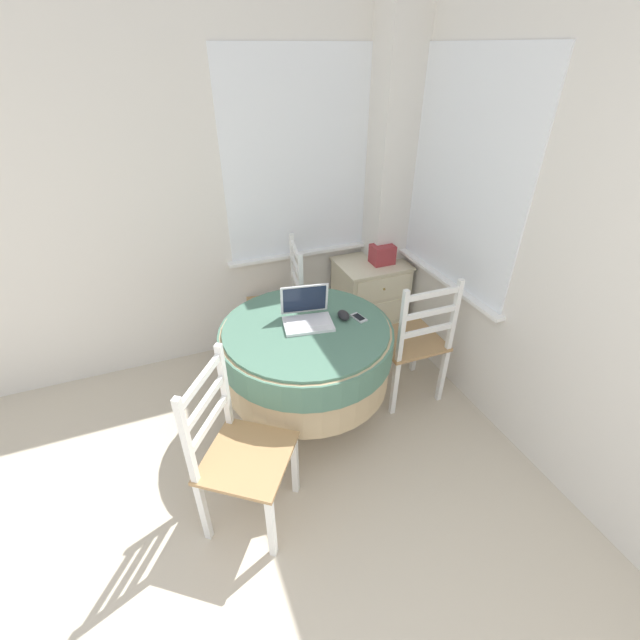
{
  "coord_description": "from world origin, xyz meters",
  "views": [
    {
      "loc": [
        0.18,
        0.14,
        2.18
      ],
      "look_at": [
        1.04,
        2.29,
        0.68
      ],
      "focal_mm": 24.0,
      "sensor_mm": 36.0,
      "label": 1
    }
  ],
  "objects_px": {
    "dining_chair_near_right_window": "(413,342)",
    "cell_phone": "(359,318)",
    "round_dining_table": "(307,351)",
    "computer_mouse": "(343,315)",
    "laptop": "(307,315)",
    "corner_cabinet": "(369,300)",
    "storage_box": "(382,254)",
    "dining_chair_camera_near": "(239,453)",
    "dining_chair_near_back_window": "(281,306)"
  },
  "relations": [
    {
      "from": "dining_chair_near_right_window",
      "to": "cell_phone",
      "type": "bearing_deg",
      "value": 179.78
    },
    {
      "from": "round_dining_table",
      "to": "computer_mouse",
      "type": "bearing_deg",
      "value": -1.12
    },
    {
      "from": "cell_phone",
      "to": "dining_chair_near_right_window",
      "type": "distance_m",
      "value": 0.52
    },
    {
      "from": "dining_chair_near_back_window",
      "to": "storage_box",
      "type": "bearing_deg",
      "value": -0.72
    },
    {
      "from": "cell_phone",
      "to": "corner_cabinet",
      "type": "distance_m",
      "value": 1.05
    },
    {
      "from": "dining_chair_near_right_window",
      "to": "round_dining_table",
      "type": "bearing_deg",
      "value": 177.25
    },
    {
      "from": "computer_mouse",
      "to": "corner_cabinet",
      "type": "xyz_separation_m",
      "value": [
        0.61,
        0.78,
        -0.44
      ]
    },
    {
      "from": "laptop",
      "to": "dining_chair_near_right_window",
      "type": "distance_m",
      "value": 0.82
    },
    {
      "from": "computer_mouse",
      "to": "dining_chair_near_right_window",
      "type": "height_order",
      "value": "dining_chair_near_right_window"
    },
    {
      "from": "dining_chair_camera_near",
      "to": "corner_cabinet",
      "type": "height_order",
      "value": "dining_chair_camera_near"
    },
    {
      "from": "laptop",
      "to": "corner_cabinet",
      "type": "height_order",
      "value": "laptop"
    },
    {
      "from": "dining_chair_near_back_window",
      "to": "dining_chair_camera_near",
      "type": "relative_size",
      "value": 1.0
    },
    {
      "from": "dining_chair_near_right_window",
      "to": "corner_cabinet",
      "type": "relative_size",
      "value": 1.41
    },
    {
      "from": "dining_chair_near_right_window",
      "to": "dining_chair_camera_near",
      "type": "xyz_separation_m",
      "value": [
        -1.32,
        -0.49,
        0.0
      ]
    },
    {
      "from": "computer_mouse",
      "to": "storage_box",
      "type": "relative_size",
      "value": 0.58
    },
    {
      "from": "dining_chair_near_right_window",
      "to": "computer_mouse",
      "type": "bearing_deg",
      "value": 176.49
    },
    {
      "from": "cell_phone",
      "to": "dining_chair_near_back_window",
      "type": "height_order",
      "value": "dining_chair_near_back_window"
    },
    {
      "from": "round_dining_table",
      "to": "dining_chair_near_right_window",
      "type": "relative_size",
      "value": 1.08
    },
    {
      "from": "computer_mouse",
      "to": "laptop",
      "type": "bearing_deg",
      "value": 166.23
    },
    {
      "from": "computer_mouse",
      "to": "dining_chair_camera_near",
      "type": "bearing_deg",
      "value": -146.83
    },
    {
      "from": "computer_mouse",
      "to": "dining_chair_near_right_window",
      "type": "bearing_deg",
      "value": -3.51
    },
    {
      "from": "round_dining_table",
      "to": "cell_phone",
      "type": "height_order",
      "value": "cell_phone"
    },
    {
      "from": "round_dining_table",
      "to": "dining_chair_near_right_window",
      "type": "bearing_deg",
      "value": -2.75
    },
    {
      "from": "corner_cabinet",
      "to": "dining_chair_camera_near",
      "type": "bearing_deg",
      "value": -137.29
    },
    {
      "from": "cell_phone",
      "to": "storage_box",
      "type": "distance_m",
      "value": 0.98
    },
    {
      "from": "laptop",
      "to": "storage_box",
      "type": "relative_size",
      "value": 1.84
    },
    {
      "from": "round_dining_table",
      "to": "dining_chair_camera_near",
      "type": "distance_m",
      "value": 0.78
    },
    {
      "from": "corner_cabinet",
      "to": "cell_phone",
      "type": "bearing_deg",
      "value": -122.74
    },
    {
      "from": "laptop",
      "to": "corner_cabinet",
      "type": "distance_m",
      "value": 1.19
    },
    {
      "from": "dining_chair_camera_near",
      "to": "dining_chair_near_back_window",
      "type": "bearing_deg",
      "value": 64.18
    },
    {
      "from": "round_dining_table",
      "to": "corner_cabinet",
      "type": "distance_m",
      "value": 1.18
    },
    {
      "from": "cell_phone",
      "to": "storage_box",
      "type": "relative_size",
      "value": 0.67
    },
    {
      "from": "storage_box",
      "to": "dining_chair_near_right_window",
      "type": "bearing_deg",
      "value": -101.82
    },
    {
      "from": "computer_mouse",
      "to": "storage_box",
      "type": "xyz_separation_m",
      "value": [
        0.68,
        0.75,
        -0.02
      ]
    },
    {
      "from": "cell_phone",
      "to": "dining_chair_camera_near",
      "type": "bearing_deg",
      "value": -151.02
    },
    {
      "from": "laptop",
      "to": "round_dining_table",
      "type": "bearing_deg",
      "value": -116.39
    },
    {
      "from": "corner_cabinet",
      "to": "dining_chair_near_right_window",
      "type": "bearing_deg",
      "value": -96.54
    },
    {
      "from": "computer_mouse",
      "to": "dining_chair_near_right_window",
      "type": "distance_m",
      "value": 0.61
    },
    {
      "from": "corner_cabinet",
      "to": "storage_box",
      "type": "distance_m",
      "value": 0.43
    },
    {
      "from": "cell_phone",
      "to": "dining_chair_near_back_window",
      "type": "distance_m",
      "value": 0.89
    },
    {
      "from": "round_dining_table",
      "to": "cell_phone",
      "type": "distance_m",
      "value": 0.38
    },
    {
      "from": "round_dining_table",
      "to": "storage_box",
      "type": "bearing_deg",
      "value": 38.8
    },
    {
      "from": "computer_mouse",
      "to": "cell_phone",
      "type": "height_order",
      "value": "computer_mouse"
    },
    {
      "from": "laptop",
      "to": "cell_phone",
      "type": "xyz_separation_m",
      "value": [
        0.31,
        -0.08,
        -0.04
      ]
    },
    {
      "from": "round_dining_table",
      "to": "dining_chair_near_right_window",
      "type": "height_order",
      "value": "dining_chair_near_right_window"
    },
    {
      "from": "cell_phone",
      "to": "dining_chair_near_right_window",
      "type": "bearing_deg",
      "value": -0.22
    },
    {
      "from": "laptop",
      "to": "corner_cabinet",
      "type": "relative_size",
      "value": 0.47
    },
    {
      "from": "cell_phone",
      "to": "dining_chair_camera_near",
      "type": "height_order",
      "value": "dining_chair_camera_near"
    },
    {
      "from": "round_dining_table",
      "to": "corner_cabinet",
      "type": "height_order",
      "value": "round_dining_table"
    },
    {
      "from": "computer_mouse",
      "to": "dining_chair_near_back_window",
      "type": "relative_size",
      "value": 0.11
    }
  ]
}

